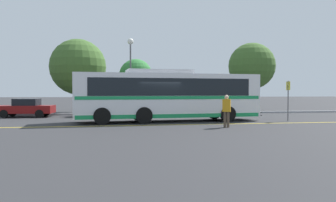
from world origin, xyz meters
The scene contains 13 objects.
ground_plane centered at (0.00, 0.00, 0.00)m, with size 220.00×220.00×0.00m, color #2D2D30.
lane_strip_0 centered at (0.65, -1.93, 0.00)m, with size 0.20×31.67×0.01m, color gold.
curb_strip centered at (0.65, 7.31, 0.07)m, with size 39.67×0.36×0.15m, color #99999E.
transit_bus centered at (0.64, 0.27, 1.73)m, with size 12.12×3.32×3.30m.
parked_car_0 centered at (-9.35, 5.65, 0.70)m, with size 4.18×2.04×1.39m.
parked_car_1 centered at (-3.51, 5.45, 0.72)m, with size 4.11×1.93×1.40m.
parked_car_2 centered at (2.96, 5.71, 0.75)m, with size 4.12×1.95×1.46m.
pedestrian_0 centered at (3.16, -3.75, 0.99)m, with size 0.47×0.38×1.73m.
bus_stop_sign centered at (8.45, -0.63, 1.65)m, with size 0.07×0.40×2.63m.
street_lamp centered at (-1.35, 8.26, 4.84)m, with size 0.53×0.53×6.56m.
tree_0 centered at (-0.75, 10.39, 3.42)m, with size 3.13×3.13×5.00m.
tree_1 centered at (10.28, 9.33, 4.39)m, with size 4.44×4.44×6.62m.
tree_2 centered at (-6.04, 10.64, 4.21)m, with size 5.10×5.10×6.76m.
Camera 1 is at (-2.74, -20.43, 1.88)m, focal length 35.00 mm.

